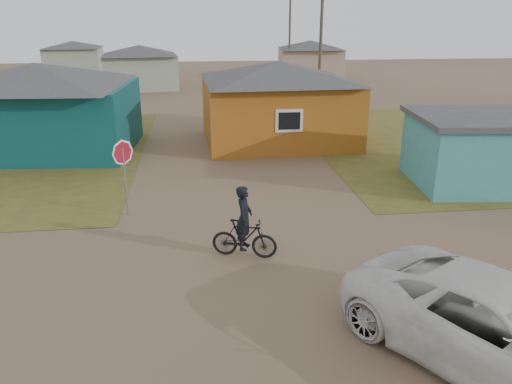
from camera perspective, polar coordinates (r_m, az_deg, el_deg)
ground at (r=11.78m, az=1.38°, el=-10.90°), size 120.00×120.00×0.00m
grass_ne at (r=28.40m, az=26.49°, el=5.41°), size 20.00×18.00×0.00m
house_teal at (r=24.87m, az=-23.47°, el=8.94°), size 8.93×7.08×4.00m
house_yellow at (r=24.69m, az=2.54°, el=10.33°), size 7.72×6.76×3.90m
shed_turquoise at (r=20.40m, az=26.03°, el=4.38°), size 6.71×4.93×2.60m
house_pale_west at (r=44.46m, az=-13.08°, el=13.81°), size 7.04×6.15×3.60m
house_beige_east at (r=51.51m, az=6.21°, el=14.92°), size 6.95×6.05×3.60m
house_pale_north at (r=57.57m, az=-20.09°, el=14.27°), size 6.28×5.81×3.40m
utility_pole_near at (r=33.07m, az=7.39°, el=16.27°), size 1.40×0.20×8.00m
utility_pole_far at (r=48.91m, az=3.87°, el=17.42°), size 1.40×0.20×8.00m
stop_sign at (r=15.75m, az=-14.92°, el=3.53°), size 0.74×0.37×2.44m
cyclist at (r=12.89m, az=-1.35°, el=-4.55°), size 1.79×0.97×1.94m
vehicle at (r=9.98m, az=26.74°, el=-13.93°), size 5.36×6.40×1.63m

